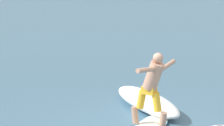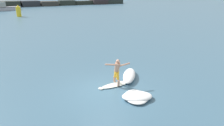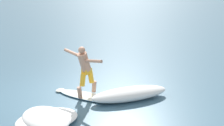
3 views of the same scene
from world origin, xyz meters
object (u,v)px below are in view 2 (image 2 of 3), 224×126
(surfboard, at_px, (116,85))
(channel_marker_buoy, at_px, (19,11))
(surfer, at_px, (117,70))
(fishing_boat_near_jetty, at_px, (2,8))

(surfboard, bearing_deg, channel_marker_buoy, 94.75)
(surfer, bearing_deg, fishing_boat_near_jetty, 96.82)
(surfer, xyz_separation_m, fishing_boat_near_jetty, (-6.04, 50.51, -0.28))
(surfboard, height_order, fishing_boat_near_jetty, fishing_boat_near_jetty)
(surfboard, xyz_separation_m, fishing_boat_near_jetty, (-6.01, 50.45, 0.65))
(surfboard, bearing_deg, fishing_boat_near_jetty, 96.79)
(surfer, relative_size, fishing_boat_near_jetty, 0.17)
(surfboard, relative_size, surfer, 1.43)
(surfer, distance_m, channel_marker_buoy, 36.48)
(surfboard, relative_size, fishing_boat_near_jetty, 0.24)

